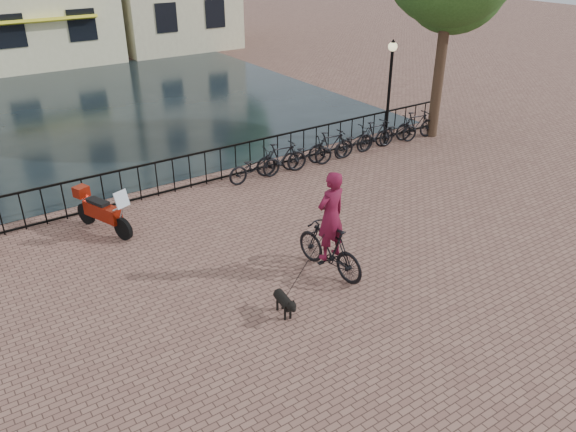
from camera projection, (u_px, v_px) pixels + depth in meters
ground at (379, 335)px, 10.36m from camera, size 100.00×100.00×0.00m
canal_water at (93, 111)px, 23.09m from camera, size 20.00×20.00×0.00m
railing at (190, 171)px, 16.01m from camera, size 20.00×0.05×1.02m
lamp_post at (390, 75)px, 18.46m from camera, size 0.30×0.30×3.45m
cyclist at (330, 230)px, 11.80m from camera, size 0.92×2.06×2.75m
dog at (284, 303)px, 10.81m from camera, size 0.35×0.79×0.52m
motorcycle at (102, 207)px, 13.61m from camera, size 1.06×1.89×1.32m
parked_bike_0 at (255, 166)px, 16.50m from camera, size 1.72×0.62×0.90m
parked_bike_1 at (282, 158)px, 16.95m from camera, size 1.72×0.73×1.00m
parked_bike_2 at (307, 153)px, 17.45m from camera, size 1.79×0.89×0.90m
parked_bike_3 at (331, 146)px, 17.90m from camera, size 1.71×0.69×1.00m
parked_bike_4 at (354, 142)px, 18.39m from camera, size 1.75×0.71×0.90m
parked_bike_5 at (376, 135)px, 18.85m from camera, size 1.67×0.49×1.00m
parked_bike_6 at (396, 131)px, 19.34m from camera, size 1.78×0.83×0.90m
parked_bike_7 at (416, 125)px, 19.79m from camera, size 1.72×0.75×1.00m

